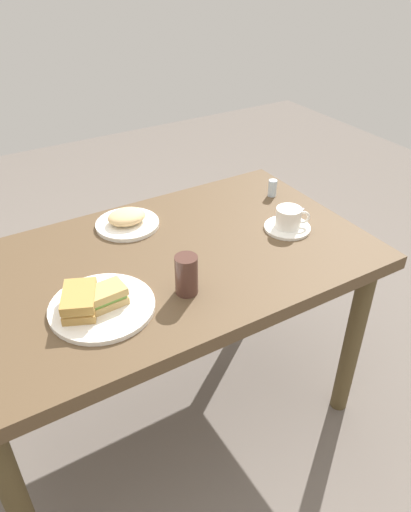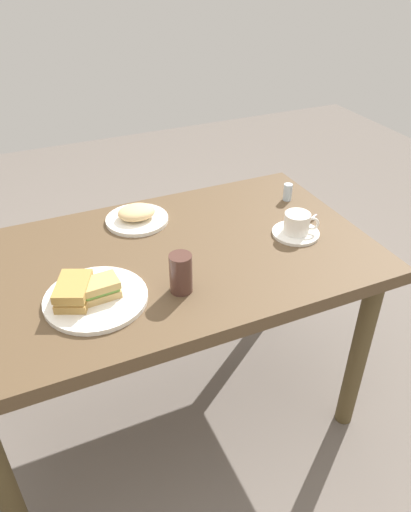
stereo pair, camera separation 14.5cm
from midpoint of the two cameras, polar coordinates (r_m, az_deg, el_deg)
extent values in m
plane|color=#6C635B|center=(2.01, -6.17, -17.79)|extent=(6.00, 6.00, 0.00)
cube|color=brown|center=(1.52, -7.79, -1.09)|extent=(1.32, 0.76, 0.05)
cylinder|color=brown|center=(2.18, 3.66, -0.31)|extent=(0.06, 0.06, 0.68)
cylinder|color=brown|center=(1.82, 14.71, -9.80)|extent=(0.06, 0.06, 0.68)
cylinder|color=brown|center=(1.50, -23.92, -25.56)|extent=(0.06, 0.06, 0.68)
cylinder|color=white|center=(1.34, -15.11, -5.90)|extent=(0.28, 0.28, 0.01)
cube|color=tan|center=(1.33, -14.93, -5.34)|extent=(0.12, 0.08, 0.02)
cube|color=#689B3C|center=(1.32, -15.03, -4.82)|extent=(0.11, 0.07, 0.01)
cube|color=tan|center=(1.31, -15.13, -4.30)|extent=(0.12, 0.08, 0.02)
cube|color=#B08543|center=(1.33, -17.51, -5.72)|extent=(0.13, 0.15, 0.02)
cube|color=#E6C26E|center=(1.32, -17.63, -5.17)|extent=(0.12, 0.14, 0.01)
cube|color=#AF8540|center=(1.31, -17.75, -4.62)|extent=(0.13, 0.15, 0.02)
cylinder|color=white|center=(1.65, 7.10, 3.25)|extent=(0.16, 0.16, 0.01)
cylinder|color=white|center=(1.63, 7.20, 4.42)|extent=(0.08, 0.08, 0.07)
cylinder|color=#A87642|center=(1.61, 7.28, 5.35)|extent=(0.07, 0.07, 0.01)
torus|color=white|center=(1.64, 8.90, 4.42)|extent=(0.05, 0.03, 0.05)
cube|color=silver|center=(1.73, 8.64, 4.96)|extent=(0.07, 0.04, 0.00)
ellipsoid|color=silver|center=(1.69, 7.99, 4.34)|extent=(0.03, 0.03, 0.01)
cylinder|color=white|center=(1.69, -11.60, 3.62)|extent=(0.22, 0.22, 0.01)
ellipsoid|color=#E6BF83|center=(1.67, -11.71, 4.47)|extent=(0.13, 0.11, 0.04)
cylinder|color=silver|center=(1.85, 5.63, 7.88)|extent=(0.03, 0.03, 0.06)
cylinder|color=#4E3028|center=(1.33, -5.37, -2.33)|extent=(0.06, 0.06, 0.12)
camera|label=1|loc=(0.07, -92.86, -1.95)|focal=34.09mm
camera|label=2|loc=(0.07, 87.14, 1.95)|focal=34.09mm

